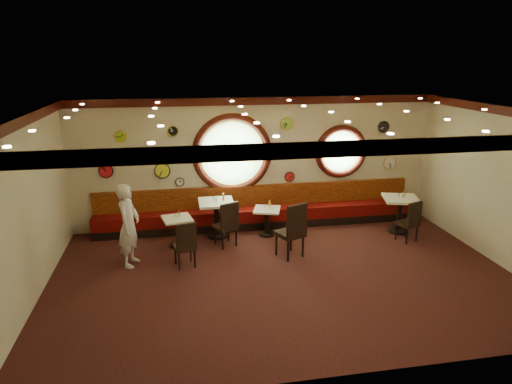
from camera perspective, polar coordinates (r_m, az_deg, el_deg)
name	(u,v)px	position (r m, az deg, el deg)	size (l,w,h in m)	color
floor	(283,275)	(9.13, 3.44, -10.36)	(9.00, 6.00, 0.00)	black
ceiling	(286,112)	(8.19, 3.83, 10.00)	(9.00, 6.00, 0.02)	gold
wall_back	(256,162)	(11.36, 0.03, 3.72)	(9.00, 0.02, 3.20)	beige
wall_front	(342,269)	(5.86, 10.69, -9.40)	(9.00, 0.02, 3.20)	beige
wall_left	(27,212)	(8.67, -26.67, -2.24)	(0.02, 6.00, 3.20)	beige
wall_right	(500,186)	(10.52, 28.17, 0.65)	(0.02, 6.00, 3.20)	beige
molding_back	(257,101)	(11.07, 0.08, 11.30)	(9.00, 0.10, 0.18)	#3C0F0B
molding_front	(347,149)	(5.42, 11.35, 5.33)	(9.00, 0.10, 0.18)	#3C0F0B
molding_left	(17,123)	(8.34, -27.69, 7.65)	(0.10, 6.00, 0.18)	#3C0F0B
molding_right	(509,111)	(10.23, 29.11, 8.79)	(0.10, 6.00, 0.18)	#3C0F0B
banquette_base	(258,223)	(11.53, 0.28, -3.87)	(8.00, 0.55, 0.20)	black
banquette_seat	(258,213)	(11.44, 0.28, -2.70)	(8.00, 0.55, 0.30)	#590707
banquette_back	(257,196)	(11.52, 0.08, -0.46)	(8.00, 0.10, 0.55)	#5F0A07
porthole_left_glass	(232,153)	(11.21, -3.00, 4.84)	(1.66, 1.66, 0.02)	#92C375
porthole_left_frame	(232,154)	(11.20, -2.99, 4.82)	(1.98, 1.98, 0.18)	#3C0F0B
porthole_left_ring	(232,154)	(11.17, -2.97, 4.79)	(1.61, 1.61, 0.03)	gold
porthole_right_glass	(341,151)	(11.90, 10.56, 5.02)	(1.10, 1.10, 0.02)	#92C375
porthole_right_frame	(341,151)	(11.88, 10.58, 5.00)	(1.38, 1.38, 0.18)	#3C0F0B
porthole_right_ring	(341,152)	(11.85, 10.63, 4.97)	(1.09, 1.09, 0.03)	gold
wall_clock_0	(180,182)	(11.25, -9.51, 1.25)	(0.20, 0.20, 0.03)	white
wall_clock_1	(287,124)	(11.30, 3.85, 8.52)	(0.30, 0.30, 0.03)	#92C83E
wall_clock_2	(390,163)	(12.47, 16.36, 3.51)	(0.34, 0.34, 0.03)	white
wall_clock_3	(384,127)	(12.19, 15.66, 7.83)	(0.28, 0.28, 0.03)	black
wall_clock_4	(289,177)	(11.60, 4.20, 1.91)	(0.24, 0.24, 0.03)	red
wall_clock_5	(106,171)	(11.28, -18.26, 2.51)	(0.32, 0.32, 0.03)	red
wall_clock_6	(162,171)	(11.18, -11.63, 2.63)	(0.36, 0.36, 0.03)	yellow
wall_clock_7	(309,147)	(11.56, 6.69, 5.61)	(0.22, 0.22, 0.03)	#F6D752
wall_clock_8	(121,137)	(11.07, -16.57, 6.65)	(0.26, 0.26, 0.03)	#8ABB25
wall_clock_9	(173,131)	(10.99, -10.34, 7.52)	(0.24, 0.24, 0.03)	black
table_a	(178,228)	(10.41, -9.77, -4.50)	(0.73, 0.73, 0.68)	black
table_b	(216,214)	(10.80, -4.97, -2.81)	(0.81, 0.81, 0.88)	black
table_c	(267,219)	(10.89, 1.38, -3.34)	(0.76, 0.76, 0.67)	black
table_d	(400,210)	(11.59, 17.53, -2.20)	(0.97, 0.97, 0.88)	black
chair_a	(185,242)	(9.31, -8.82, -6.19)	(0.49, 0.49, 0.61)	black
chair_b	(228,221)	(10.20, -3.58, -3.67)	(0.59, 0.59, 0.66)	black
chair_c	(293,227)	(9.62, 4.68, -4.37)	(0.68, 0.68, 0.76)	black
chair_d	(411,219)	(11.03, 18.79, -3.20)	(0.53, 0.53, 0.61)	black
condiment_a_salt	(176,215)	(10.36, -10.01, -2.86)	(0.03, 0.03, 0.09)	silver
condiment_b_salt	(214,198)	(10.76, -5.29, -0.80)	(0.03, 0.03, 0.09)	silver
condiment_c_salt	(265,206)	(10.87, 1.17, -1.76)	(0.03, 0.03, 0.09)	silver
condiment_d_salt	(399,195)	(11.52, 17.41, -0.35)	(0.03, 0.03, 0.10)	silver
condiment_a_pepper	(179,215)	(10.32, -9.61, -2.91)	(0.03, 0.03, 0.09)	silver
condiment_b_pepper	(216,199)	(10.65, -5.00, -0.94)	(0.04, 0.04, 0.10)	silver
condiment_c_pepper	(269,207)	(10.75, 1.67, -1.93)	(0.04, 0.04, 0.11)	silver
condiment_d_pepper	(405,195)	(11.51, 18.08, -0.39)	(0.04, 0.04, 0.11)	silver
condiment_a_bottle	(179,214)	(10.33, -9.61, -2.71)	(0.05, 0.05, 0.15)	gold
condiment_b_bottle	(223,197)	(10.74, -4.11, -0.60)	(0.05, 0.05, 0.16)	gold
condiment_c_bottle	(270,204)	(10.89, 1.73, -1.47)	(0.06, 0.06, 0.18)	gold
condiment_d_bottle	(403,194)	(11.53, 17.95, -0.28)	(0.04, 0.04, 0.14)	orange
waiter	(129,225)	(9.58, -15.62, -4.02)	(0.63, 0.41, 1.72)	white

